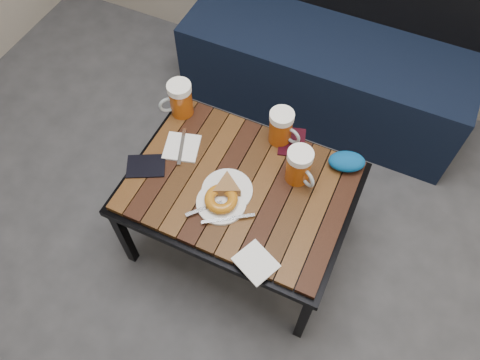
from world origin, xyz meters
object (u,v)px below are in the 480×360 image
at_px(cafe_table, 240,190).
at_px(knit_pouch, 347,162).
at_px(plate_pie, 227,189).
at_px(passport_burgundy, 292,142).
at_px(beer_mug_left, 180,99).
at_px(passport_navy, 146,166).
at_px(bench, 327,65).
at_px(beer_mug_right, 299,166).
at_px(beer_mug_centre, 281,127).
at_px(plate_bagel, 221,201).

distance_m(cafe_table, knit_pouch, 0.41).
xyz_separation_m(plate_pie, passport_burgundy, (0.13, 0.31, -0.02)).
height_order(beer_mug_left, passport_navy, beer_mug_left).
xyz_separation_m(bench, passport_navy, (-0.40, -1.01, 0.20)).
relative_size(beer_mug_left, beer_mug_right, 1.01).
height_order(beer_mug_centre, passport_burgundy, beer_mug_centre).
xyz_separation_m(beer_mug_left, plate_bagel, (0.34, -0.32, -0.06)).
bearing_deg(beer_mug_left, plate_pie, 97.09).
bearing_deg(passport_navy, cafe_table, 75.24).
bearing_deg(beer_mug_right, beer_mug_centre, 163.84).
bearing_deg(passport_navy, knit_pouch, 87.81).
bearing_deg(plate_bagel, passport_burgundy, 70.34).
height_order(bench, knit_pouch, bench).
bearing_deg(beer_mug_centre, bench, 104.10).
xyz_separation_m(bench, plate_bagel, (-0.07, -1.04, 0.22)).
bearing_deg(plate_pie, passport_burgundy, 66.74).
distance_m(cafe_table, beer_mug_left, 0.44).
xyz_separation_m(cafe_table, beer_mug_left, (-0.36, 0.22, 0.12)).
height_order(passport_navy, knit_pouch, knit_pouch).
distance_m(bench, plate_bagel, 1.06).
xyz_separation_m(bench, passport_burgundy, (0.06, -0.67, 0.20)).
height_order(cafe_table, beer_mug_centre, beer_mug_centre).
bearing_deg(passport_navy, passport_burgundy, 99.16).
distance_m(bench, beer_mug_right, 0.87).
bearing_deg(beer_mug_left, cafe_table, 104.75).
height_order(cafe_table, knit_pouch, knit_pouch).
bearing_deg(beer_mug_left, beer_mug_right, 125.06).
bearing_deg(beer_mug_left, beer_mug_centre, 140.87).
bearing_deg(plate_bagel, passport_navy, 175.66).
distance_m(cafe_table, passport_navy, 0.37).
bearing_deg(knit_pouch, beer_mug_left, -177.98).
distance_m(beer_mug_centre, knit_pouch, 0.28).
bearing_deg(bench, beer_mug_centre, -89.25).
relative_size(beer_mug_left, plate_pie, 0.82).
xyz_separation_m(beer_mug_right, plate_bagel, (-0.21, -0.22, -0.06)).
bearing_deg(beer_mug_right, cafe_table, -115.53).
height_order(beer_mug_left, plate_pie, beer_mug_left).
distance_m(bench, passport_navy, 1.11).
xyz_separation_m(cafe_table, beer_mug_centre, (0.06, 0.25, 0.12)).
height_order(bench, beer_mug_right, bench).
bearing_deg(bench, knit_pouch, -67.84).
relative_size(beer_mug_centre, knit_pouch, 1.09).
relative_size(cafe_table, plate_bagel, 3.67).
bearing_deg(passport_navy, beer_mug_right, 82.65).
xyz_separation_m(plate_bagel, passport_burgundy, (0.13, 0.36, -0.02)).
relative_size(plate_pie, plate_bagel, 0.82).
bearing_deg(bench, beer_mug_right, -80.68).
bearing_deg(passport_burgundy, beer_mug_right, -78.21).
height_order(cafe_table, passport_navy, passport_navy).
height_order(beer_mug_left, beer_mug_centre, beer_mug_left).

